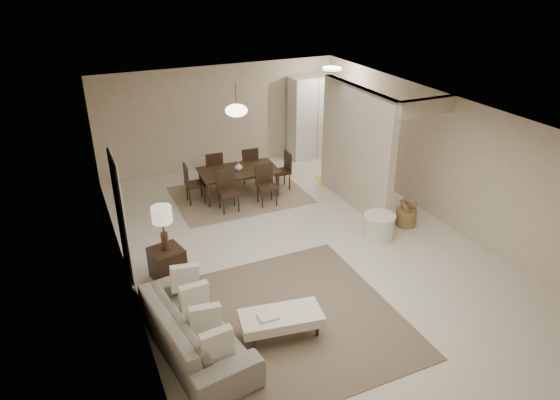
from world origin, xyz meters
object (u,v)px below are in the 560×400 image
pantry_cabinet (313,117)px  side_table (167,263)px  sofa (194,328)px  round_pouf (379,226)px  wicker_basket (406,217)px  dining_table (239,183)px  ottoman_bench (281,319)px

pantry_cabinet → side_table: pantry_cabinet is taller
pantry_cabinet → side_table: (-4.75, -4.02, -0.78)m
sofa → round_pouf: size_ratio=3.82×
wicker_basket → round_pouf: bearing=-166.6°
pantry_cabinet → dining_table: 3.10m
round_pouf → dining_table: dining_table is taller
side_table → wicker_basket: (4.65, -0.13, -0.10)m
side_table → ottoman_bench: bearing=-62.4°
side_table → dining_table: bearing=49.2°
round_pouf → wicker_basket: 0.79m
pantry_cabinet → round_pouf: pantry_cabinet is taller
sofa → ottoman_bench: 1.17m
sofa → dining_table: (2.21, 4.27, -0.03)m
side_table → pantry_cabinet: bearing=40.2°
ottoman_bench → dining_table: size_ratio=0.70×
dining_table → wicker_basket: bearing=-43.1°
side_table → round_pouf: 3.90m
pantry_cabinet → wicker_basket: size_ratio=5.30×
round_pouf → wicker_basket: size_ratio=1.49×
round_pouf → wicker_basket: round_pouf is taller
sofa → dining_table: 4.81m
ottoman_bench → side_table: bearing=126.8°
dining_table → side_table: bearing=-127.4°
pantry_cabinet → wicker_basket: (-0.10, -4.15, -0.88)m
pantry_cabinet → ottoman_bench: size_ratio=1.77×
sofa → round_pouf: 4.20m
ottoman_bench → round_pouf: 3.31m
ottoman_bench → dining_table: 4.69m
round_pouf → side_table: bearing=175.3°
pantry_cabinet → round_pouf: 4.49m
pantry_cabinet → ottoman_bench: bearing=-121.1°
sofa → round_pouf: bearing=-77.8°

